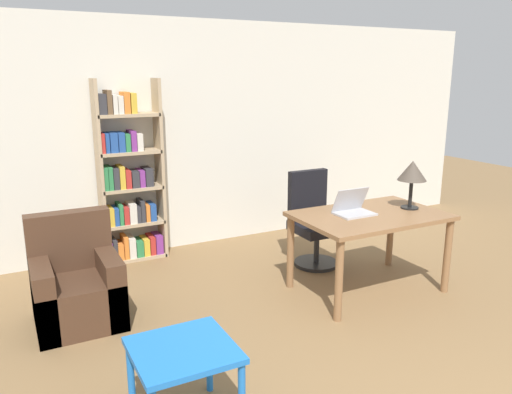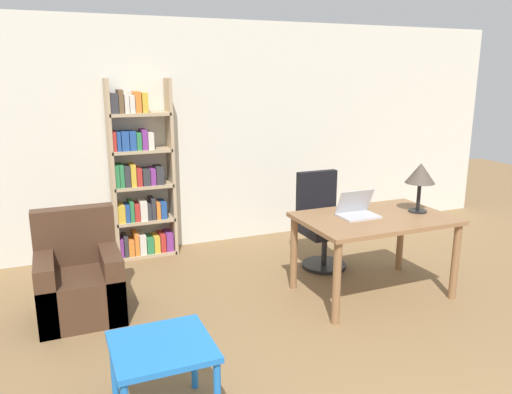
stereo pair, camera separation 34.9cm
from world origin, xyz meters
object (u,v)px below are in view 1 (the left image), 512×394
Objects in this scene: laptop at (353,208)px; table_lamp at (412,172)px; office_chair at (313,222)px; desk at (370,224)px; armchair at (77,288)px; bookshelf at (128,183)px; side_table_blue at (183,360)px.

laptop is 0.75× the size of table_lamp.
table_lamp reaches higher than office_chair.
armchair reaches higher than desk.
table_lamp is (0.63, -0.09, 0.31)m from laptop.
laptop is 0.35× the size of office_chair.
laptop is 2.59m from armchair.
table_lamp is at bearing -11.73° from armchair.
bookshelf reaches higher than office_chair.
laptop reaches higher than armchair.
armchair is at bearing 102.60° from side_table_blue.
desk is at bearing -13.31° from armchair.
table_lamp is 3.04m from bookshelf.
office_chair is at bearing 84.56° from laptop.
laptop is at bearing -12.58° from armchair.
office_chair is (-0.08, 0.84, -0.19)m from desk.
armchair is at bearing 168.27° from table_lamp.
desk is 2.94× the size of table_lamp.
table_lamp is at bearing -39.64° from bookshelf.
table_lamp is 1.22m from office_chair.
desk is 1.53× the size of armchair.
side_table_blue is (-2.26, -1.05, -0.23)m from desk.
desk is 1.35× the size of office_chair.
office_chair reaches higher than desk.
armchair is (-2.63, 0.62, -0.37)m from desk.
laptop reaches higher than side_table_blue.
armchair is (-3.11, 0.65, -0.84)m from table_lamp.
office_chair is 1.77× the size of side_table_blue.
office_chair reaches higher than laptop.
side_table_blue is (-2.10, -1.12, -0.39)m from laptop.
side_table_blue is at bearing -151.91° from laptop.
bookshelf is at bearing 134.16° from desk.
table_lamp is 0.46× the size of office_chair.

